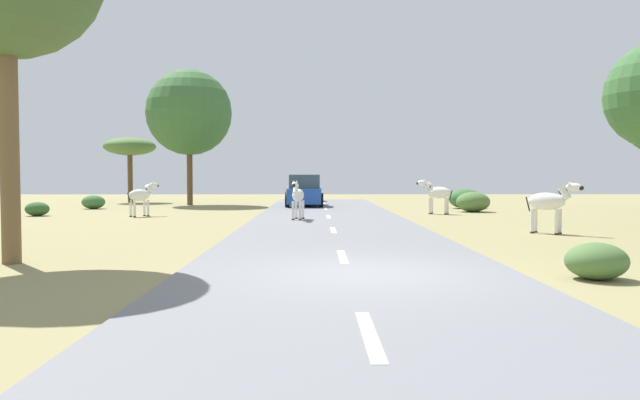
% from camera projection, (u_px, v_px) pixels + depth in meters
% --- Properties ---
extents(ground_plane, '(90.00, 90.00, 0.00)m').
position_uv_depth(ground_plane, '(366.00, 276.00, 10.25)').
color(ground_plane, '#8E8456').
extents(road, '(6.00, 64.00, 0.05)m').
position_uv_depth(road, '(348.00, 274.00, 10.24)').
color(road, slate).
rests_on(road, ground_plane).
extents(lane_markings, '(0.16, 56.00, 0.01)m').
position_uv_depth(lane_markings, '(352.00, 283.00, 9.24)').
color(lane_markings, silver).
rests_on(lane_markings, road).
extents(zebra_0, '(0.57, 1.61, 1.53)m').
position_uv_depth(zebra_0, '(298.00, 196.00, 22.61)').
color(zebra_0, silver).
rests_on(zebra_0, road).
extents(zebra_1, '(1.55, 1.05, 1.60)m').
position_uv_depth(zebra_1, '(437.00, 193.00, 26.61)').
color(zebra_1, silver).
rests_on(zebra_1, ground_plane).
extents(zebra_2, '(1.42, 1.25, 1.59)m').
position_uv_depth(zebra_2, '(549.00, 202.00, 17.57)').
color(zebra_2, silver).
rests_on(zebra_2, ground_plane).
extents(zebra_3, '(1.15, 1.36, 1.50)m').
position_uv_depth(zebra_3, '(141.00, 196.00, 25.06)').
color(zebra_3, silver).
rests_on(zebra_3, ground_plane).
extents(car_0, '(2.22, 4.44, 1.74)m').
position_uv_depth(car_0, '(303.00, 189.00, 39.04)').
color(car_0, white).
rests_on(car_0, road).
extents(car_1, '(2.08, 4.37, 1.74)m').
position_uv_depth(car_1, '(305.00, 192.00, 32.73)').
color(car_1, '#1E479E').
rests_on(car_1, road).
extents(tree_2, '(5.00, 5.00, 7.95)m').
position_uv_depth(tree_2, '(189.00, 113.00, 34.71)').
color(tree_2, brown).
rests_on(tree_2, ground_plane).
extents(tree_5, '(3.30, 3.30, 4.20)m').
position_uv_depth(tree_5, '(130.00, 147.00, 38.15)').
color(tree_5, brown).
rests_on(tree_5, ground_plane).
extents(bush_0, '(1.00, 0.90, 0.60)m').
position_uv_depth(bush_0, '(37.00, 209.00, 25.43)').
color(bush_0, '#2D5628').
rests_on(bush_0, ground_plane).
extents(bush_1, '(1.03, 0.93, 0.62)m').
position_uv_depth(bush_1, '(597.00, 261.00, 9.85)').
color(bush_1, '#4C7038').
rests_on(bush_1, ground_plane).
extents(bush_2, '(1.73, 1.55, 1.04)m').
position_uv_depth(bush_2, '(465.00, 199.00, 31.33)').
color(bush_2, '#386633').
rests_on(bush_2, ground_plane).
extents(bush_3, '(1.60, 1.44, 0.96)m').
position_uv_depth(bush_3, '(473.00, 202.00, 28.28)').
color(bush_3, '#4C7038').
rests_on(bush_3, ground_plane).
extents(bush_4, '(1.19, 1.07, 0.71)m').
position_uv_depth(bush_4, '(93.00, 202.00, 30.88)').
color(bush_4, '#386633').
rests_on(bush_4, ground_plane).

